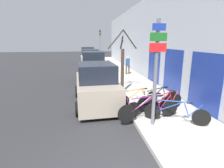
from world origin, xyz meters
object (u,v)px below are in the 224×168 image
bicycle_5 (138,98)px  parked_car_2 (90,60)px  parked_car_3 (88,56)px  traffic_light (100,42)px  signpost (156,70)px  bicycle_3 (166,103)px  bicycle_0 (176,113)px  parked_car_0 (96,86)px  bicycle_1 (149,109)px  bicycle_2 (150,105)px  pedestrian_near (128,64)px  bicycle_4 (158,99)px  street_tree (122,64)px  parked_car_1 (94,67)px

bicycle_5 → parked_car_2: (-1.78, 11.93, 0.51)m
parked_car_3 → traffic_light: 2.62m
traffic_light → bicycle_5: bearing=-89.3°
signpost → bicycle_3: bearing=46.4°
bicycle_0 → parked_car_0: bearing=72.5°
parked_car_2 → traffic_light: size_ratio=1.01×
signpost → parked_car_3: 19.26m
bicycle_1 → parked_car_2: size_ratio=0.56×
bicycle_2 → pedestrian_near: size_ratio=1.36×
pedestrian_near → traffic_light: bearing=-96.4°
signpost → parked_car_3: (-1.86, 19.13, -1.12)m
signpost → bicycle_3: signpost is taller
bicycle_3 → bicycle_5: size_ratio=0.97×
bicycle_0 → pedestrian_near: 9.84m
bicycle_4 → parked_car_0: (-2.71, 1.36, 0.39)m
bicycle_4 → parked_car_2: parked_car_2 is taller
bicycle_3 → bicycle_5: bearing=21.3°
bicycle_1 → pedestrian_near: bearing=-17.5°
bicycle_2 → parked_car_3: parked_car_3 is taller
bicycle_4 → street_tree: (-1.06, 2.86, 1.25)m
pedestrian_near → bicycle_5: bearing=62.9°
bicycle_2 → parked_car_0: parked_car_0 is taller
bicycle_2 → street_tree: street_tree is taller
pedestrian_near → traffic_light: traffic_light is taller
bicycle_5 → parked_car_1: 6.87m
bicycle_3 → parked_car_3: parked_car_3 is taller
bicycle_2 → street_tree: 3.70m
bicycle_2 → bicycle_4: bicycle_4 is taller
bicycle_3 → parked_car_1: size_ratio=0.45×
bicycle_3 → bicycle_4: bicycle_4 is taller
parked_car_1 → traffic_light: 10.70m
bicycle_0 → parked_car_1: 8.92m
bicycle_4 → traffic_light: 17.68m
parked_car_0 → parked_car_1: bearing=85.4°
signpost → bicycle_5: signpost is taller
bicycle_2 → pedestrian_near: pedestrian_near is taller
bicycle_3 → parked_car_2: parked_car_2 is taller
bicycle_0 → traffic_light: size_ratio=0.46×
bicycle_3 → parked_car_2: (-2.77, 12.79, 0.50)m
parked_car_2 → bicycle_0: bearing=-81.5°
bicycle_3 → street_tree: 3.74m
bicycle_0 → bicycle_4: size_ratio=0.91×
bicycle_0 → traffic_light: traffic_light is taller
signpost → bicycle_0: signpost is taller
parked_car_1 → parked_car_3: (-0.20, 10.59, -0.02)m
bicycle_2 → parked_car_3: bearing=-9.7°
bicycle_1 → traffic_light: (-0.19, 18.54, 2.47)m
traffic_light → bicycle_0: bearing=-86.7°
street_tree → bicycle_5: bearing=-84.6°
bicycle_4 → pedestrian_near: size_ratio=1.42×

